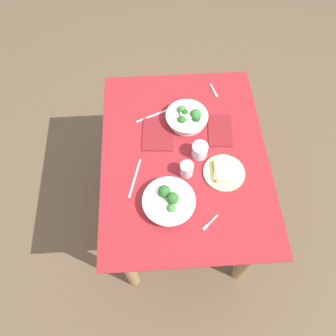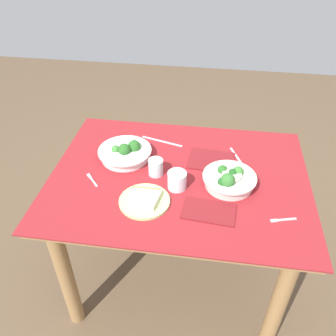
{
  "view_description": "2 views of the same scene",
  "coord_description": "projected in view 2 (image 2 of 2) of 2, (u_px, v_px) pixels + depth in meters",
  "views": [
    {
      "loc": [
        0.86,
        -0.14,
        2.14
      ],
      "look_at": [
        0.08,
        -0.09,
        0.74
      ],
      "focal_mm": 34.68,
      "sensor_mm": 36.0,
      "label": 1
    },
    {
      "loc": [
        -0.13,
        1.19,
        1.71
      ],
      "look_at": [
        0.05,
        -0.03,
        0.74
      ],
      "focal_mm": 37.63,
      "sensor_mm": 36.0,
      "label": 2
    }
  ],
  "objects": [
    {
      "name": "broccoli_bowl_far",
      "position": [
        229.0,
        180.0,
        1.48
      ],
      "size": [
        0.23,
        0.23,
        0.09
      ],
      "color": "silver",
      "rests_on": "dining_table"
    },
    {
      "name": "napkin_folded_upper",
      "position": [
        212.0,
        160.0,
        1.64
      ],
      "size": [
        0.22,
        0.18,
        0.01
      ],
      "primitive_type": "cube",
      "rotation": [
        0.0,
        0.0,
        -0.07
      ],
      "color": "maroon",
      "rests_on": "dining_table"
    },
    {
      "name": "fork_by_near_bowl",
      "position": [
        92.0,
        180.0,
        1.53
      ],
      "size": [
        0.07,
        0.08,
        0.0
      ],
      "rotation": [
        0.0,
        0.0,
        5.43
      ],
      "color": "#B7B7BC",
      "rests_on": "dining_table"
    },
    {
      "name": "water_glass_side",
      "position": [
        176.0,
        180.0,
        1.47
      ],
      "size": [
        0.08,
        0.08,
        0.08
      ],
      "primitive_type": "cylinder",
      "color": "silver",
      "rests_on": "dining_table"
    },
    {
      "name": "bread_side_plate",
      "position": [
        144.0,
        200.0,
        1.41
      ],
      "size": [
        0.21,
        0.21,
        0.04
      ],
      "color": "#B7D684",
      "rests_on": "dining_table"
    },
    {
      "name": "ground_plane",
      "position": [
        177.0,
        274.0,
        2.0
      ],
      "size": [
        6.0,
        6.0,
        0.0
      ],
      "primitive_type": "plane",
      "color": "brown"
    },
    {
      "name": "water_glass_center",
      "position": [
        156.0,
        167.0,
        1.54
      ],
      "size": [
        0.07,
        0.07,
        0.08
      ],
      "primitive_type": "cylinder",
      "color": "silver",
      "rests_on": "dining_table"
    },
    {
      "name": "table_knife_right",
      "position": [
        238.0,
        159.0,
        1.65
      ],
      "size": [
        0.08,
        0.18,
        0.0
      ],
      "primitive_type": "cube",
      "rotation": [
        0.0,
        0.0,
        5.1
      ],
      "color": "#B7B7BC",
      "rests_on": "dining_table"
    },
    {
      "name": "dining_table",
      "position": [
        178.0,
        198.0,
        1.63
      ],
      "size": [
        1.13,
        0.85,
        0.72
      ],
      "color": "maroon",
      "rests_on": "ground_plane"
    },
    {
      "name": "fork_by_far_bowl",
      "position": [
        282.0,
        220.0,
        1.34
      ],
      "size": [
        0.1,
        0.04,
        0.0
      ],
      "rotation": [
        0.0,
        0.0,
        0.26
      ],
      "color": "#B7B7BC",
      "rests_on": "dining_table"
    },
    {
      "name": "napkin_folded_lower",
      "position": [
        209.0,
        211.0,
        1.38
      ],
      "size": [
        0.22,
        0.14,
        0.01
      ],
      "primitive_type": "cube",
      "rotation": [
        0.0,
        0.0,
        -0.09
      ],
      "color": "maroon",
      "rests_on": "dining_table"
    },
    {
      "name": "broccoli_bowl_near",
      "position": [
        126.0,
        153.0,
        1.64
      ],
      "size": [
        0.25,
        0.25,
        0.09
      ],
      "color": "white",
      "rests_on": "dining_table"
    },
    {
      "name": "table_knife_left",
      "position": [
        162.0,
        141.0,
        1.76
      ],
      "size": [
        0.21,
        0.07,
        0.0
      ],
      "primitive_type": "cube",
      "rotation": [
        0.0,
        0.0,
        6.01
      ],
      "color": "#B7B7BC",
      "rests_on": "dining_table"
    }
  ]
}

